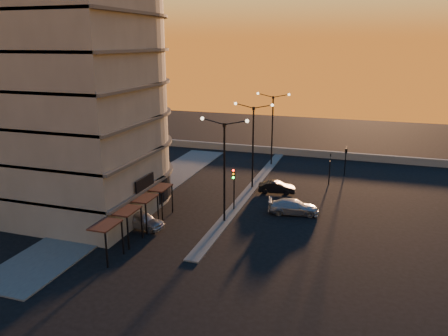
% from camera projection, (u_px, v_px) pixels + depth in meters
% --- Properties ---
extents(ground, '(120.00, 120.00, 0.00)m').
position_uv_depth(ground, '(224.00, 222.00, 39.58)').
color(ground, black).
rests_on(ground, ground).
extents(sidewalk_west, '(5.00, 40.00, 0.12)m').
position_uv_depth(sidewalk_west, '(142.00, 195.00, 46.35)').
color(sidewalk_west, '#4B4B48').
rests_on(sidewalk_west, ground).
extents(median, '(1.20, 36.00, 0.12)m').
position_uv_depth(median, '(252.00, 188.00, 48.69)').
color(median, '#4B4B48').
rests_on(median, ground).
extents(parapet, '(44.00, 0.50, 1.00)m').
position_uv_depth(parapet, '(294.00, 152.00, 62.58)').
color(parapet, slate).
rests_on(parapet, ground).
extents(building, '(14.35, 17.08, 25.00)m').
position_uv_depth(building, '(81.00, 84.00, 40.48)').
color(building, slate).
rests_on(building, ground).
extents(streetlamp_near, '(4.32, 0.32, 9.51)m').
position_uv_depth(streetlamp_near, '(224.00, 162.00, 38.02)').
color(streetlamp_near, black).
rests_on(streetlamp_near, ground).
extents(streetlamp_mid, '(4.32, 0.32, 9.51)m').
position_uv_depth(streetlamp_mid, '(253.00, 139.00, 47.15)').
color(streetlamp_mid, black).
rests_on(streetlamp_mid, ground).
extents(streetlamp_far, '(4.32, 0.32, 9.51)m').
position_uv_depth(streetlamp_far, '(272.00, 123.00, 56.28)').
color(streetlamp_far, black).
rests_on(streetlamp_far, ground).
extents(traffic_light_main, '(0.28, 0.44, 4.25)m').
position_uv_depth(traffic_light_main, '(234.00, 182.00, 41.40)').
color(traffic_light_main, black).
rests_on(traffic_light_main, ground).
extents(signal_east_a, '(0.13, 0.16, 3.60)m').
position_uv_depth(signal_east_a, '(330.00, 168.00, 49.43)').
color(signal_east_a, black).
rests_on(signal_east_a, ground).
extents(signal_east_b, '(0.42, 1.99, 3.60)m').
position_uv_depth(signal_east_b, '(346.00, 151.00, 52.31)').
color(signal_east_b, black).
rests_on(signal_east_b, ground).
extents(car_hatchback, '(4.39, 2.31, 1.43)m').
position_uv_depth(car_hatchback, '(141.00, 220.00, 38.14)').
color(car_hatchback, '#A5A7AD').
rests_on(car_hatchback, ground).
extents(car_sedan, '(4.08, 1.98, 1.29)m').
position_uv_depth(car_sedan, '(277.00, 187.00, 46.93)').
color(car_sedan, black).
rests_on(car_sedan, ground).
extents(car_wagon, '(5.03, 2.70, 1.39)m').
position_uv_depth(car_wagon, '(294.00, 207.00, 41.25)').
color(car_wagon, '#98989F').
rests_on(car_wagon, ground).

